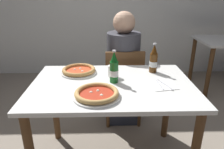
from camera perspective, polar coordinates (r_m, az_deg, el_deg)
dining_table_main at (r=1.62m, az=0.04°, el=-6.07°), size 1.20×0.80×0.75m
chair_behind_table at (r=2.24m, az=3.11°, el=-2.19°), size 0.41×0.41×0.85m
diner_seated at (r=2.25m, az=3.02°, el=0.71°), size 0.34×0.34×1.21m
pizza_margherita_near at (r=1.37m, az=-4.16°, el=-5.26°), size 0.31×0.31×0.04m
pizza_marinara_far at (r=1.78m, az=-8.95°, el=1.06°), size 0.30×0.30×0.04m
beer_bottle_left at (r=1.55m, az=0.56°, el=1.49°), size 0.07×0.07×0.25m
beer_bottle_center at (r=1.78m, az=11.17°, el=3.82°), size 0.07×0.07×0.25m
napkin_with_cutlery at (r=1.58m, az=13.42°, el=-2.78°), size 0.21×0.21×0.01m
paper_cup at (r=1.66m, az=0.14°, el=0.87°), size 0.07×0.07×0.09m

